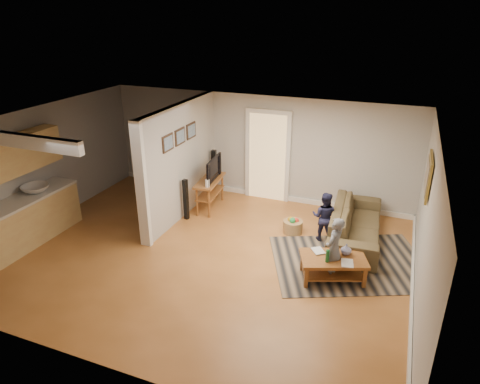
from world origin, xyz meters
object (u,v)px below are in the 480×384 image
tv_console (210,182)px  speaker_right (214,172)px  sofa (354,239)px  coffee_table (334,262)px  speaker_left (186,200)px  child (331,278)px  toddler (322,239)px  toy_basket (293,226)px

tv_console → speaker_right: 0.84m
sofa → coffee_table: (-0.17, -1.52, 0.33)m
sofa → speaker_left: (-3.60, -0.40, 0.47)m
tv_console → child: 3.70m
child → toddler: child is taller
tv_console → coffee_table: bearing=-36.0°
speaker_left → toddler: bearing=10.3°
toddler → sofa: bearing=-156.7°
coffee_table → tv_console: tv_console is taller
child → toy_basket: bearing=-128.0°
tv_console → toddler: bearing=-17.2°
toy_basket → toddler: 0.66m
child → toddler: size_ratio=1.13×
speaker_left → speaker_right: (0.00, 1.50, 0.11)m
speaker_left → toddler: speaker_left is taller
speaker_left → child: bearing=-11.3°
toy_basket → speaker_left: bearing=-174.1°
coffee_table → tv_console: size_ratio=1.07×
tv_console → speaker_right: speaker_right is taller
coffee_table → toy_basket: 1.75m
sofa → toy_basket: toy_basket is taller
coffee_table → child: (-0.02, -0.01, -0.33)m
coffee_table → toddler: (-0.43, 1.29, -0.33)m
coffee_table → child: size_ratio=1.08×
speaker_right → child: speaker_right is taller
toy_basket → speaker_right: bearing=152.0°
toy_basket → child: bearing=-52.6°
coffee_table → speaker_left: speaker_left is taller
speaker_left → toy_basket: 2.39m
coffee_table → speaker_right: speaker_right is taller
toy_basket → toddler: size_ratio=0.39×
sofa → coffee_table: 1.57m
tv_console → child: (3.15, -1.84, -0.65)m
sofa → speaker_right: size_ratio=2.07×
tv_console → sofa: bearing=-11.3°
sofa → speaker_right: (-3.60, 1.10, 0.57)m
tv_console → speaker_right: (-0.26, 0.79, -0.07)m
sofa → tv_console: size_ratio=2.04×
speaker_right → tv_console: bearing=-80.4°
speaker_left → coffee_table: bearing=-11.0°
coffee_table → toddler: bearing=108.5°
child → coffee_table: bearing=137.2°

